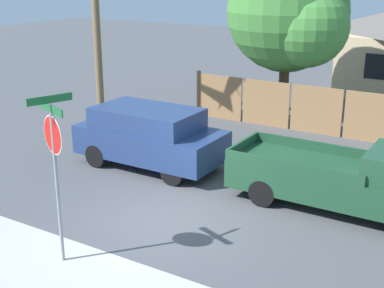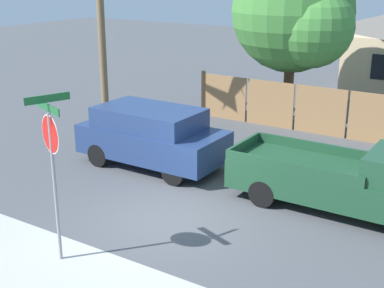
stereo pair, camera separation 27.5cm
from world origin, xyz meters
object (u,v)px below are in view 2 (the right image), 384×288
Objects in this scene: orange_pickup at (352,181)px; stop_sign at (52,149)px; oak_tree at (297,15)px; red_suv at (152,135)px.

stop_sign reaches higher than orange_pickup.
oak_tree is 12.84m from stop_sign.
red_suv is 6.10m from orange_pickup.
oak_tree is at bearing 122.09° from orange_pickup.
stop_sign is at bearing -89.10° from oak_tree.
orange_pickup is at bearing -57.64° from oak_tree.
stop_sign is at bearing -128.92° from orange_pickup.
red_suv is at bearing -101.76° from oak_tree.
orange_pickup is 1.58× the size of stop_sign.
oak_tree reaches higher than stop_sign.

